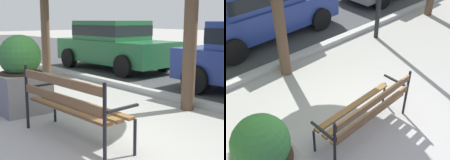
# 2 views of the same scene
# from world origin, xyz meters

# --- Properties ---
(ground_plane) EXTENTS (80.00, 80.00, 0.00)m
(ground_plane) POSITION_xyz_m (0.00, 0.00, 0.00)
(ground_plane) COLOR #9E9B93
(curb_stone) EXTENTS (60.00, 0.20, 0.12)m
(curb_stone) POSITION_xyz_m (0.00, 2.90, 0.06)
(curb_stone) COLOR #B2AFA8
(curb_stone) RESTS_ON ground
(park_bench) EXTENTS (1.82, 0.61, 0.95)m
(park_bench) POSITION_xyz_m (-0.08, 0.08, 0.54)
(park_bench) COLOR brown
(park_bench) RESTS_ON ground
(concrete_planter) EXTENTS (0.82, 0.82, 1.35)m
(concrete_planter) POSITION_xyz_m (-1.86, 0.20, 0.63)
(concrete_planter) COLOR gray
(concrete_planter) RESTS_ON ground
(parked_car_green) EXTENTS (4.16, 2.04, 1.56)m
(parked_car_green) POSITION_xyz_m (-4.67, 4.59, 0.84)
(parked_car_green) COLOR #236638
(parked_car_green) RESTS_ON ground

